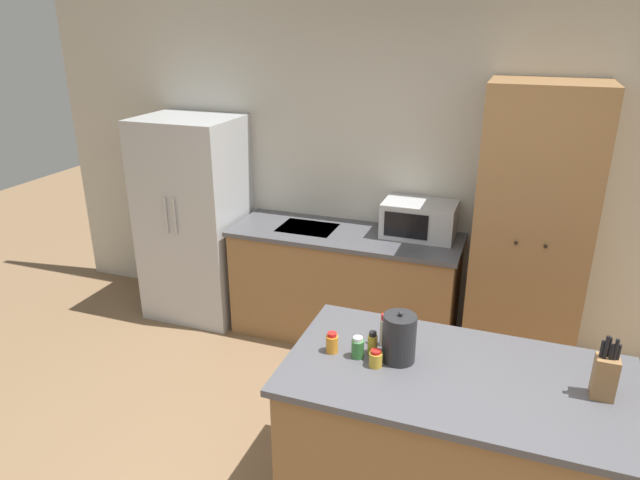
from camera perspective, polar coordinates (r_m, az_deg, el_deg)
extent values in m
cube|color=beige|center=(4.46, 14.07, 5.79)|extent=(7.20, 0.06, 2.60)
cube|color=#B7BABC|center=(4.95, -12.37, 2.07)|extent=(0.80, 0.66, 1.71)
cylinder|color=silver|center=(4.65, -15.16, 2.38)|extent=(0.02, 0.02, 0.30)
cylinder|color=silver|center=(4.61, -14.34, 2.28)|extent=(0.02, 0.02, 0.30)
cube|color=olive|center=(4.60, 2.46, -4.67)|extent=(1.75, 0.62, 0.86)
cube|color=#4C4C51|center=(4.42, 2.55, 0.56)|extent=(1.79, 0.66, 0.03)
cube|color=#9EA0A3|center=(4.51, -1.27, 1.18)|extent=(0.44, 0.34, 0.01)
cube|color=olive|center=(4.21, 20.31, 0.45)|extent=(0.75, 0.58, 2.08)
sphere|color=black|center=(3.92, 19.00, -0.28)|extent=(0.02, 0.02, 0.02)
sphere|color=black|center=(3.92, 21.63, -0.61)|extent=(0.02, 0.02, 0.02)
cube|color=olive|center=(3.06, 12.85, -20.20)|extent=(1.55, 0.80, 0.88)
cube|color=#4C4C51|center=(2.79, 13.63, -13.11)|extent=(1.61, 0.86, 0.03)
cube|color=#B2B5B7|center=(4.36, 9.89, 2.06)|extent=(0.54, 0.35, 0.27)
cube|color=black|center=(4.20, 8.58, 1.42)|extent=(0.32, 0.01, 0.19)
cube|color=olive|center=(2.78, 26.57, -12.20)|extent=(0.10, 0.08, 0.19)
cylinder|color=black|center=(2.71, 26.38, -9.72)|extent=(0.02, 0.02, 0.08)
cylinder|color=black|center=(2.70, 26.71, -9.55)|extent=(0.02, 0.02, 0.11)
cylinder|color=black|center=(2.72, 26.92, -9.52)|extent=(0.02, 0.02, 0.09)
cylinder|color=black|center=(2.71, 27.18, -9.92)|extent=(0.02, 0.02, 0.07)
cylinder|color=black|center=(2.71, 27.49, -9.69)|extent=(0.02, 0.02, 0.10)
cylinder|color=black|center=(2.72, 27.70, -9.90)|extent=(0.02, 0.02, 0.07)
cylinder|color=gold|center=(2.83, 5.27, -10.37)|extent=(0.05, 0.05, 0.10)
cylinder|color=black|center=(2.80, 5.31, -9.33)|extent=(0.04, 0.04, 0.02)
cylinder|color=beige|center=(2.89, 6.38, -9.15)|extent=(0.04, 0.04, 0.14)
cylinder|color=red|center=(2.85, 6.45, -7.65)|extent=(0.03, 0.03, 0.03)
cylinder|color=orange|center=(2.83, 1.21, -10.35)|extent=(0.06, 0.06, 0.09)
cylinder|color=red|center=(2.80, 1.22, -9.43)|extent=(0.05, 0.05, 0.02)
cylinder|color=#337033|center=(2.80, 3.79, -10.81)|extent=(0.06, 0.06, 0.09)
cylinder|color=silver|center=(2.77, 3.81, -9.85)|extent=(0.05, 0.05, 0.02)
cylinder|color=gold|center=(2.74, 5.59, -11.81)|extent=(0.06, 0.06, 0.07)
cylinder|color=red|center=(2.72, 5.62, -11.06)|extent=(0.05, 0.05, 0.02)
cylinder|color=#232326|center=(2.76, 7.92, -9.68)|extent=(0.16, 0.16, 0.24)
sphere|color=#262628|center=(2.69, 8.06, -7.30)|extent=(0.02, 0.02, 0.02)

